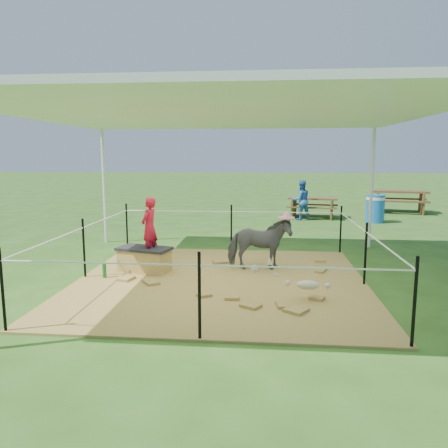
# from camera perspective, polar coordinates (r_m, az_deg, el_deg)

# --- Properties ---
(ground) EXTENTS (90.00, 90.00, 0.00)m
(ground) POSITION_cam_1_polar(r_m,az_deg,el_deg) (7.07, -0.46, -7.58)
(ground) COLOR #2D5919
(ground) RESTS_ON ground
(hay_patch) EXTENTS (4.60, 4.60, 0.03)m
(hay_patch) POSITION_cam_1_polar(r_m,az_deg,el_deg) (7.07, -0.46, -7.46)
(hay_patch) COLOR brown
(hay_patch) RESTS_ON ground
(canopy_tent) EXTENTS (6.30, 6.30, 2.90)m
(canopy_tent) POSITION_cam_1_polar(r_m,az_deg,el_deg) (6.81, -0.49, 14.67)
(canopy_tent) COLOR silver
(canopy_tent) RESTS_ON ground
(rope_fence) EXTENTS (4.54, 4.54, 1.00)m
(rope_fence) POSITION_cam_1_polar(r_m,az_deg,el_deg) (6.92, -0.46, -2.46)
(rope_fence) COLOR black
(rope_fence) RESTS_ON ground
(straw_bale) EXTENTS (0.92, 0.62, 0.37)m
(straw_bale) POSITION_cam_1_polar(r_m,az_deg,el_deg) (7.67, -10.33, -4.72)
(straw_bale) COLOR olive
(straw_bale) RESTS_ON hay_patch
(dark_cloth) EXTENTS (0.99, 0.68, 0.05)m
(dark_cloth) POSITION_cam_1_polar(r_m,az_deg,el_deg) (7.63, -10.38, -3.19)
(dark_cloth) COLOR black
(dark_cloth) RESTS_ON straw_bale
(woman) EXTENTS (0.33, 0.42, 1.01)m
(woman) POSITION_cam_1_polar(r_m,az_deg,el_deg) (7.52, -9.75, 0.38)
(woman) COLOR red
(woman) RESTS_ON straw_bale
(green_bottle) EXTENTS (0.08, 0.08, 0.23)m
(green_bottle) POSITION_cam_1_polar(r_m,az_deg,el_deg) (7.45, -15.35, -5.88)
(green_bottle) COLOR #176921
(green_bottle) RESTS_ON hay_patch
(pony) EXTENTS (1.14, 0.62, 0.92)m
(pony) POSITION_cam_1_polar(r_m,az_deg,el_deg) (7.62, 4.61, -2.60)
(pony) COLOR #4C4D51
(pony) RESTS_ON hay_patch
(pink_hat) EXTENTS (0.29, 0.29, 0.13)m
(pink_hat) POSITION_cam_1_polar(r_m,az_deg,el_deg) (7.54, 4.66, 1.32)
(pink_hat) COLOR pink
(pink_hat) RESTS_ON pony
(foal) EXTENTS (0.91, 0.54, 0.49)m
(foal) POSITION_cam_1_polar(r_m,az_deg,el_deg) (6.17, 10.90, -7.57)
(foal) COLOR #C1AE8D
(foal) RESTS_ON hay_patch
(trash_barrel) EXTENTS (0.67, 0.67, 0.84)m
(trash_barrel) POSITION_cam_1_polar(r_m,az_deg,el_deg) (13.95, 19.14, 1.91)
(trash_barrel) COLOR blue
(trash_barrel) RESTS_ON ground
(picnic_table_near) EXTENTS (1.75, 1.40, 0.65)m
(picnic_table_near) POSITION_cam_1_polar(r_m,az_deg,el_deg) (14.55, 11.51, 2.13)
(picnic_table_near) COLOR #51371B
(picnic_table_near) RESTS_ON ground
(picnic_table_far) EXTENTS (2.10, 1.71, 0.77)m
(picnic_table_far) POSITION_cam_1_polar(r_m,az_deg,el_deg) (16.73, 21.95, 2.74)
(picnic_table_far) COLOR #54341D
(picnic_table_far) RESTS_ON ground
(distant_person) EXTENTS (0.73, 0.65, 1.25)m
(distant_person) POSITION_cam_1_polar(r_m,az_deg,el_deg) (13.90, 10.04, 3.09)
(distant_person) COLOR #336CC2
(distant_person) RESTS_ON ground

